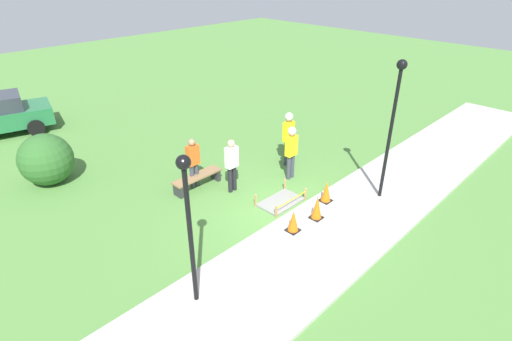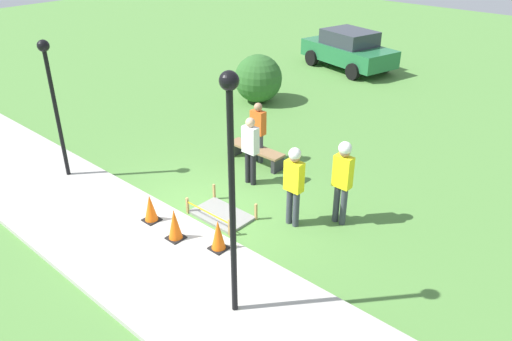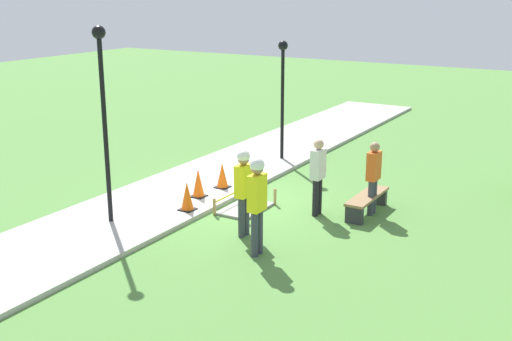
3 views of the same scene
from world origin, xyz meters
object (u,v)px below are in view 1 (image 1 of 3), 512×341
object	(u,v)px
traffic_cone_far_patch	(317,208)
lamppost_near	(394,113)
traffic_cone_sidewalk_edge	(326,191)
park_bench	(197,179)
worker_supervisor	(291,148)
worker_assistant	(288,133)
bystander_in_gray_shirt	(232,163)
lamppost_far	(188,210)
bystander_in_orange_shirt	(193,160)
traffic_cone_near_patch	(293,221)

from	to	relation	value
traffic_cone_far_patch	lamppost_near	bearing A→B (deg)	-15.94
traffic_cone_sidewalk_edge	park_bench	world-z (taller)	traffic_cone_sidewalk_edge
worker_supervisor	worker_assistant	distance (m)	1.04
worker_assistant	lamppost_near	bearing A→B (deg)	-86.23
bystander_in_gray_shirt	lamppost_far	bearing A→B (deg)	-141.86
park_bench	bystander_in_gray_shirt	distance (m)	1.35
lamppost_near	bystander_in_orange_shirt	bearing A→B (deg)	127.61
traffic_cone_near_patch	worker_assistant	xyz separation A→B (m)	(3.02, 2.80, 0.78)
traffic_cone_near_patch	traffic_cone_far_patch	xyz separation A→B (m)	(0.92, -0.09, 0.03)
worker_assistant	worker_supervisor	bearing A→B (deg)	-134.09
traffic_cone_far_patch	lamppost_far	xyz separation A→B (m)	(-4.24, 0.00, 1.95)
worker_assistant	lamppost_near	size ratio (longest dim) A/B	0.47
worker_supervisor	lamppost_far	xyz separation A→B (m)	(-5.63, -2.14, 1.28)
bystander_in_gray_shirt	lamppost_near	xyz separation A→B (m)	(2.88, -3.57, 1.79)
worker_assistant	lamppost_far	size ratio (longest dim) A/B	0.57
bystander_in_orange_shirt	lamppost_near	distance (m)	6.13
traffic_cone_near_patch	lamppost_near	size ratio (longest dim) A/B	0.15
traffic_cone_near_patch	worker_assistant	size ratio (longest dim) A/B	0.33
bystander_in_gray_shirt	lamppost_far	distance (m)	4.90
traffic_cone_far_patch	bystander_in_orange_shirt	xyz separation A→B (m)	(-1.23, 3.96, 0.51)
traffic_cone_far_patch	bystander_in_orange_shirt	bearing A→B (deg)	107.23
bystander_in_orange_shirt	bystander_in_gray_shirt	world-z (taller)	bystander_in_gray_shirt
traffic_cone_near_patch	bystander_in_orange_shirt	bearing A→B (deg)	94.61
worker_assistant	bystander_in_gray_shirt	distance (m)	2.66
traffic_cone_sidewalk_edge	worker_assistant	bearing A→B (deg)	64.95
worker_assistant	traffic_cone_sidewalk_edge	bearing A→B (deg)	-115.05
traffic_cone_near_patch	traffic_cone_sidewalk_edge	distance (m)	1.85
worker_assistant	bystander_in_gray_shirt	world-z (taller)	worker_assistant
worker_supervisor	bystander_in_gray_shirt	xyz separation A→B (m)	(-1.93, 0.76, -0.11)
traffic_cone_sidewalk_edge	lamppost_far	world-z (taller)	lamppost_far
worker_assistant	lamppost_far	bearing A→B (deg)	-155.58
worker_supervisor	lamppost_far	size ratio (longest dim) A/B	0.54
park_bench	lamppost_near	xyz separation A→B (m)	(3.54, -4.52, 2.49)
traffic_cone_near_patch	bystander_in_gray_shirt	xyz separation A→B (m)	(0.37, 2.82, 0.59)
worker_supervisor	lamppost_near	size ratio (longest dim) A/B	0.44
bystander_in_orange_shirt	traffic_cone_far_patch	bearing A→B (deg)	-72.77
traffic_cone_sidewalk_edge	worker_supervisor	xyz separation A→B (m)	(0.47, 1.80, 0.69)
traffic_cone_far_patch	worker_supervisor	xyz separation A→B (m)	(1.39, 2.14, 0.67)
traffic_cone_far_patch	worker_assistant	world-z (taller)	worker_assistant
traffic_cone_sidewalk_edge	bystander_in_orange_shirt	bearing A→B (deg)	120.64
park_bench	lamppost_near	world-z (taller)	lamppost_near
bystander_in_orange_shirt	lamppost_near	xyz separation A→B (m)	(3.57, -4.63, 1.85)
worker_assistant	bystander_in_orange_shirt	distance (m)	3.51
bystander_in_gray_shirt	lamppost_far	xyz separation A→B (m)	(-3.70, -2.90, 1.39)
park_bench	traffic_cone_sidewalk_edge	bearing A→B (deg)	-58.85
traffic_cone_sidewalk_edge	worker_supervisor	distance (m)	1.98
worker_assistant	traffic_cone_far_patch	bearing A→B (deg)	-126.12
traffic_cone_sidewalk_edge	bystander_in_gray_shirt	world-z (taller)	bystander_in_gray_shirt
park_bench	lamppost_near	bearing A→B (deg)	-51.90
bystander_in_orange_shirt	traffic_cone_near_patch	bearing A→B (deg)	-85.39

